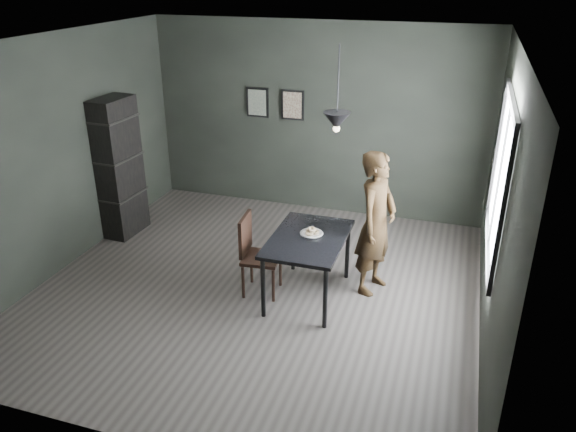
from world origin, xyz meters
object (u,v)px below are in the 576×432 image
(pendant_lamp, at_px, (337,121))
(wood_chair, at_px, (254,250))
(cafe_table, at_px, (308,244))
(woman, at_px, (376,223))
(shelf_unit, at_px, (119,168))
(white_plate, at_px, (311,234))

(pendant_lamp, bearing_deg, wood_chair, -168.06)
(cafe_table, xyz_separation_m, woman, (0.68, 0.40, 0.17))
(shelf_unit, height_order, pendant_lamp, pendant_lamp)
(cafe_table, distance_m, white_plate, 0.12)
(woman, distance_m, shelf_unit, 3.63)
(cafe_table, bearing_deg, woman, 30.32)
(white_plate, xyz_separation_m, woman, (0.66, 0.32, 0.08))
(white_plate, relative_size, wood_chair, 0.24)
(white_plate, height_order, wood_chair, wood_chair)
(wood_chair, bearing_deg, cafe_table, 2.28)
(white_plate, xyz_separation_m, wood_chair, (-0.62, -0.16, -0.22))
(white_plate, distance_m, woman, 0.74)
(cafe_table, height_order, shelf_unit, shelf_unit)
(white_plate, bearing_deg, pendant_lamp, 5.25)
(wood_chair, xyz_separation_m, pendant_lamp, (0.86, 0.18, 1.51))
(shelf_unit, bearing_deg, white_plate, -11.68)
(wood_chair, bearing_deg, shelf_unit, 152.72)
(woman, xyz_separation_m, wood_chair, (-1.29, -0.48, -0.30))
(cafe_table, height_order, white_plate, white_plate)
(wood_chair, relative_size, shelf_unit, 0.50)
(pendant_lamp, bearing_deg, shelf_unit, 166.72)
(wood_chair, distance_m, pendant_lamp, 1.75)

